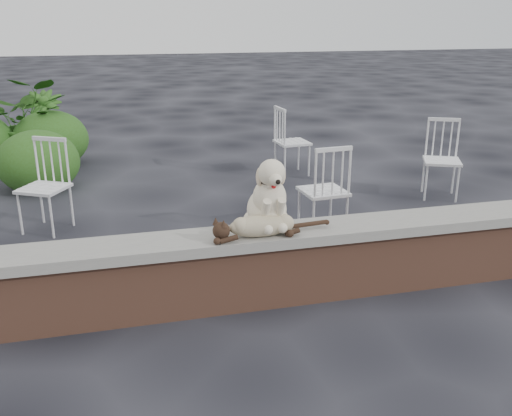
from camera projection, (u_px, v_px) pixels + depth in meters
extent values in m
plane|color=black|center=(289.00, 297.00, 4.41)|extent=(60.00, 60.00, 0.00)
cube|color=brown|center=(290.00, 269.00, 4.33)|extent=(6.00, 0.30, 0.50)
cube|color=slate|center=(291.00, 234.00, 4.24)|extent=(6.20, 0.40, 0.08)
imported|color=#284D16|center=(31.00, 121.00, 8.22)|extent=(1.29, 1.16, 1.29)
imported|color=#284D16|center=(44.00, 126.00, 8.47)|extent=(0.65, 0.65, 1.05)
ellipsoid|color=#284D16|center=(38.00, 162.00, 7.03)|extent=(1.02, 0.93, 0.81)
ellipsoid|color=#284D16|center=(51.00, 139.00, 8.22)|extent=(1.08, 0.99, 0.85)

